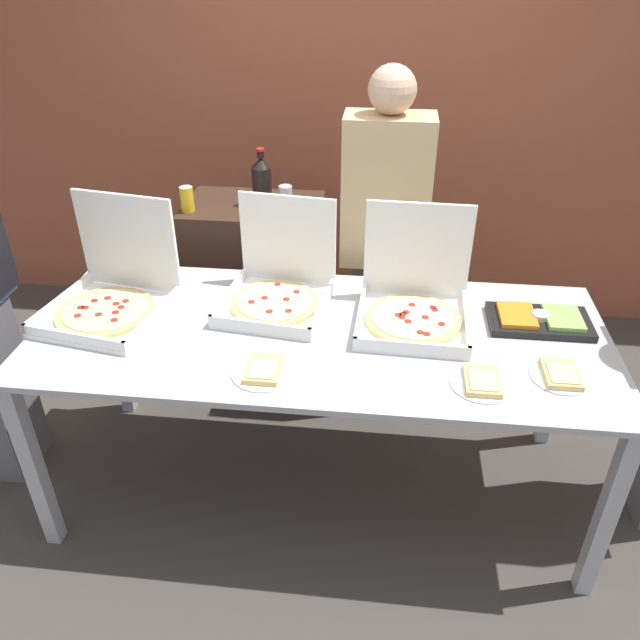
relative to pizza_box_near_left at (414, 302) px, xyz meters
name	(u,v)px	position (x,y,z in m)	size (l,w,h in m)	color
ground_plane	(320,484)	(-0.36, -0.13, -0.92)	(16.00, 16.00, 0.00)	#423D38
brick_wall_behind	(353,89)	(-0.36, 1.57, 0.48)	(10.00, 0.06, 2.80)	#9E5138
buffet_table	(320,350)	(-0.36, -0.13, -0.17)	(2.24, 0.95, 0.85)	#B7BABF
pizza_box_near_left	(414,302)	(0.00, 0.00, 0.00)	(0.45, 0.46, 0.43)	white
pizza_box_near_right	(111,294)	(-1.22, -0.07, 0.00)	(0.51, 0.53, 0.44)	white
pizza_box_far_left	(278,287)	(-0.56, 0.06, 0.00)	(0.47, 0.48, 0.41)	white
paper_plate_front_center	(482,382)	(0.23, -0.41, -0.06)	(0.22, 0.22, 0.03)	white
paper_plate_front_left	(561,375)	(0.51, -0.34, -0.06)	(0.21, 0.21, 0.03)	white
paper_plate_front_right	(264,370)	(-0.53, -0.43, -0.06)	(0.23, 0.23, 0.03)	white
veggie_tray	(539,320)	(0.50, 0.01, -0.05)	(0.40, 0.23, 0.05)	black
sideboard_podium	(258,291)	(-0.80, 0.75, -0.42)	(0.69, 0.46, 1.01)	#382319
soda_bottle	(262,181)	(-0.75, 0.75, 0.21)	(0.10, 0.10, 0.28)	black
soda_can_silver	(286,198)	(-0.62, 0.69, 0.14)	(0.07, 0.07, 0.12)	silver
soda_can_colored	(187,199)	(-1.10, 0.63, 0.14)	(0.07, 0.07, 0.12)	gold
person_guest_cap	(383,246)	(-0.13, 0.56, -0.02)	(0.40, 0.22, 1.72)	#473D33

